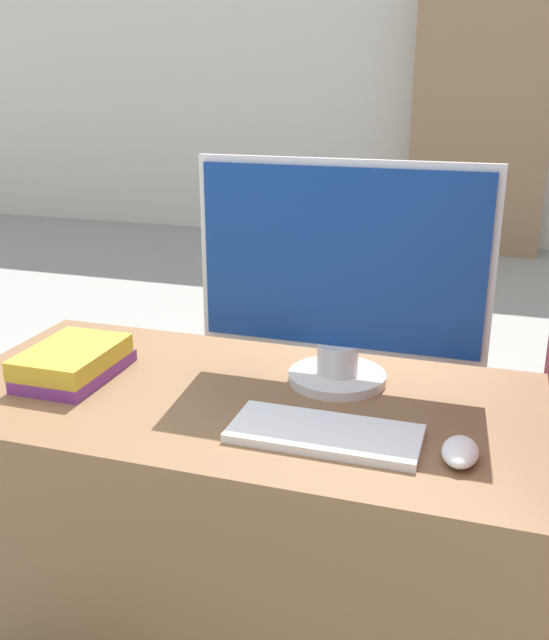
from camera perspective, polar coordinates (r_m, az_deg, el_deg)
The scene contains 7 objects.
wall_back at distance 6.28m, azimuth 14.17°, elevation 18.65°, with size 12.00×0.06×2.80m.
desk at distance 1.65m, azimuth -2.74°, elevation -17.90°, with size 1.21×0.61×0.75m.
monitor at distance 1.44m, azimuth 5.29°, elevation 3.63°, with size 0.60×0.21×0.46m.
keyboard at distance 1.29m, azimuth 4.05°, elevation -9.05°, with size 0.34×0.15×0.02m.
mouse at distance 1.25m, azimuth 14.63°, elevation -10.16°, with size 0.06×0.10×0.03m.
book_stack at distance 1.58m, azimuth -15.81°, elevation -3.27°, with size 0.17×0.25×0.07m.
bookshelf_far at distance 6.04m, azimuth 16.19°, elevation 15.00°, with size 1.05×0.32×2.06m.
Camera 1 is at (0.47, -0.93, 1.36)m, focal length 40.00 mm.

